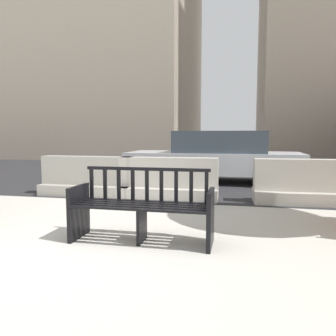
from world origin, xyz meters
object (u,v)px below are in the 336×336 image
object	(u,v)px
jersey_barrier_centre	(168,182)
car_sedan_far	(215,157)
street_bench	(142,209)
jersey_barrier_left	(88,180)
jersey_barrier_right	(308,186)

from	to	relation	value
jersey_barrier_centre	car_sedan_far	xyz separation A→B (m)	(0.76, 2.63, 0.36)
street_bench	jersey_barrier_left	xyz separation A→B (m)	(-2.02, 2.68, -0.06)
jersey_barrier_left	jersey_barrier_right	xyz separation A→B (m)	(4.43, 0.08, 0.00)
car_sedan_far	jersey_barrier_right	bearing A→B (deg)	-53.14
street_bench	jersey_barrier_left	size ratio (longest dim) A/B	0.84
street_bench	jersey_barrier_left	bearing A→B (deg)	126.95
jersey_barrier_centre	jersey_barrier_right	bearing A→B (deg)	1.69
jersey_barrier_centre	car_sedan_far	distance (m)	2.76
jersey_barrier_right	car_sedan_far	world-z (taller)	car_sedan_far
jersey_barrier_right	street_bench	bearing A→B (deg)	-131.19
street_bench	jersey_barrier_right	bearing A→B (deg)	48.81
street_bench	jersey_barrier_centre	bearing A→B (deg)	95.48
car_sedan_far	jersey_barrier_left	bearing A→B (deg)	-133.65
jersey_barrier_centre	jersey_barrier_left	bearing A→B (deg)	-179.86
jersey_barrier_centre	street_bench	bearing A→B (deg)	-84.52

